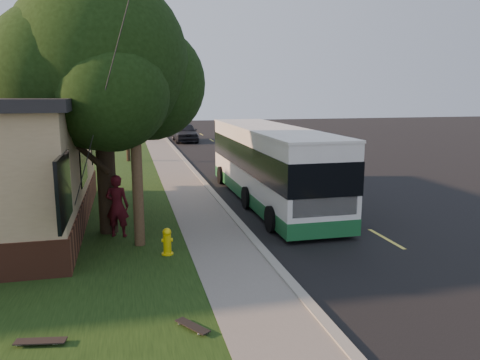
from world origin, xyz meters
The scene contains 17 objects.
ground centered at (0.00, 0.00, 0.00)m, with size 120.00×120.00×0.00m, color black.
road centered at (4.00, 10.00, 0.01)m, with size 8.00×80.00×0.01m, color black.
curb centered at (0.00, 10.00, 0.06)m, with size 0.25×80.00×0.12m, color gray.
sidewalk centered at (-1.00, 10.00, 0.04)m, with size 2.00×80.00×0.08m, color slate.
grass_verge centered at (-4.50, 10.00, 0.04)m, with size 5.00×80.00×0.07m, color black.
fire_hydrant centered at (-2.60, 0.00, 0.43)m, with size 0.32×0.32×0.74m.
utility_pole centered at (-3.31, 0.99, 4.63)m, with size 2.86×3.21×9.07m.
leafy_tree centered at (-4.17, 2.65, 5.17)m, with size 6.30×6.00×7.80m.
bare_tree_near centered at (-3.50, 18.00, 2.15)m, with size 1.38×1.21×4.31m.
bare_tree_far centered at (-3.00, 30.00, 2.00)m, with size 1.38×1.21×4.03m.
traffic_signal centered at (0.50, 34.00, 3.16)m, with size 0.18×0.22×5.50m.
transit_bus centered at (1.98, 5.56, 1.61)m, with size 2.58×11.17×3.03m.
skateboarder centered at (-3.91, 1.97, 1.02)m, with size 0.70×0.46×1.91m, color #440D15.
skateboard_main centered at (-2.50, -4.20, 0.13)m, with size 0.60×0.77×0.07m.
skateboard_spare centered at (-5.15, -4.12, 0.13)m, with size 0.90×0.36×0.08m.
dumpster centered at (-7.30, 3.70, 0.65)m, with size 1.45×1.19×1.21m.
distant_car centered at (1.50, 29.48, 0.85)m, with size 2.00×4.97×1.69m, color black.
Camera 1 is at (-3.52, -12.20, 4.42)m, focal length 35.00 mm.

